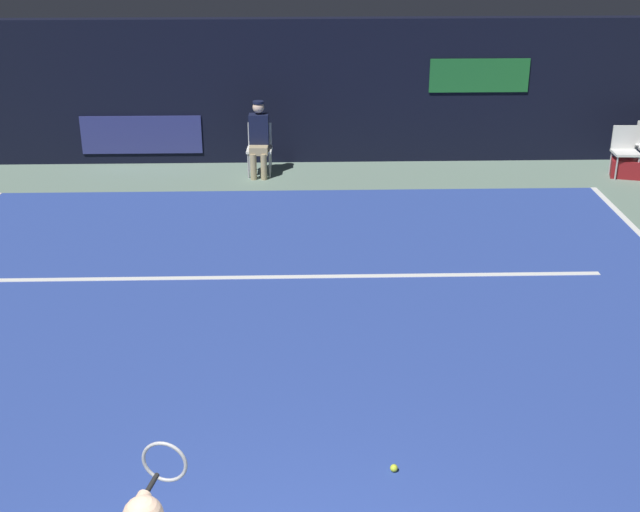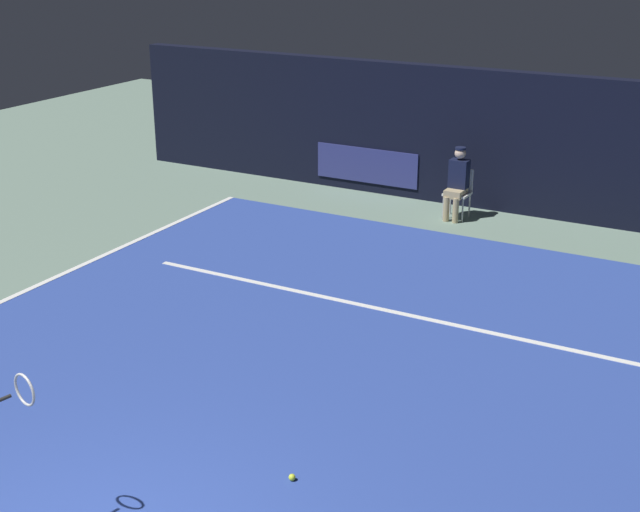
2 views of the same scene
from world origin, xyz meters
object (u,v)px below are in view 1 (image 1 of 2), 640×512
Objects in this scene: line_judge_on_chair at (259,138)px; courtside_chair_far at (625,148)px; tennis_ball at (394,468)px; equipment_bag at (636,169)px.

courtside_chair_far is (6.43, -0.21, -0.18)m from line_judge_on_chair.
courtside_chair_far is 12.94× the size of tennis_ball.
courtside_chair_far is at bearing 59.11° from tennis_ball.
courtside_chair_far is at bearing 161.51° from equipment_bag.
line_judge_on_chair is at bearing 178.12° from courtside_chair_far.
line_judge_on_chair is 8.64m from tennis_ball.
line_judge_on_chair reaches higher than courtside_chair_far.
tennis_ball is 9.63m from equipment_bag.
line_judge_on_chair is at bearing 99.85° from tennis_ball.
line_judge_on_chair is 19.41× the size of tennis_ball.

